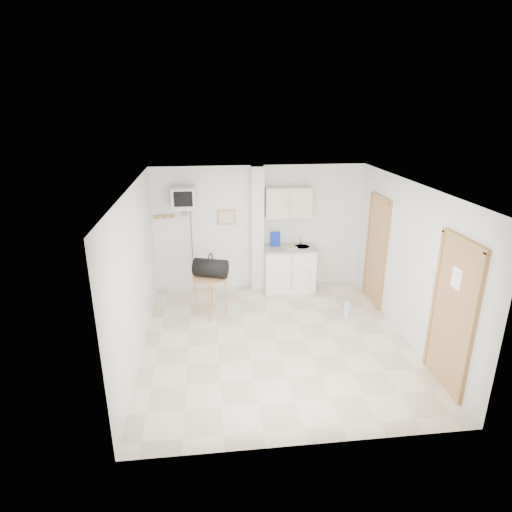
{
  "coord_description": "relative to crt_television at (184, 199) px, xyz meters",
  "views": [
    {
      "loc": [
        -1.01,
        -5.96,
        3.62
      ],
      "look_at": [
        -0.25,
        0.6,
        1.25
      ],
      "focal_mm": 30.0,
      "sensor_mm": 36.0,
      "label": 1
    }
  ],
  "objects": [
    {
      "name": "round_table",
      "position": [
        0.43,
        -0.97,
        -1.31
      ],
      "size": [
        0.63,
        0.63,
        0.73
      ],
      "rotation": [
        0.0,
        0.0,
        -0.05
      ],
      "color": "#B97A44",
      "rests_on": "ground"
    },
    {
      "name": "room_envelope",
      "position": [
        1.69,
        -1.93,
        -0.4
      ],
      "size": [
        4.24,
        4.54,
        2.55
      ],
      "color": "white",
      "rests_on": "ground"
    },
    {
      "name": "water_bottle",
      "position": [
        2.82,
        -1.4,
        -1.79
      ],
      "size": [
        0.11,
        0.11,
        0.33
      ],
      "color": "#A4D2E6",
      "rests_on": "ground"
    },
    {
      "name": "kitchenette",
      "position": [
        2.02,
        -0.02,
        -1.13
      ],
      "size": [
        1.03,
        0.58,
        2.1
      ],
      "color": "white",
      "rests_on": "ground"
    },
    {
      "name": "duffel_bag",
      "position": [
        0.45,
        -0.95,
        -1.04
      ],
      "size": [
        0.66,
        0.5,
        0.43
      ],
      "rotation": [
        0.0,
        0.0,
        -0.34
      ],
      "color": "black",
      "rests_on": "round_table"
    },
    {
      "name": "crt_television",
      "position": [
        0.0,
        0.0,
        0.0
      ],
      "size": [
        0.44,
        0.45,
        2.15
      ],
      "color": "slate",
      "rests_on": "ground"
    },
    {
      "name": "ground",
      "position": [
        1.45,
        -2.02,
        -1.94
      ],
      "size": [
        4.5,
        4.5,
        0.0
      ],
      "primitive_type": "plane",
      "color": "beige",
      "rests_on": "ground"
    }
  ]
}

